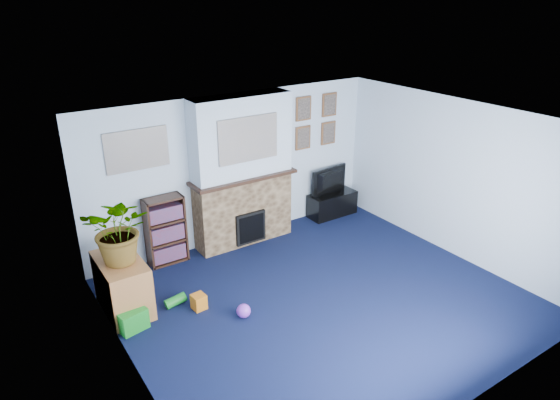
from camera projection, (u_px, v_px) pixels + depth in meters
floor at (321, 299)px, 6.68m from camera, size 5.00×4.50×0.01m
ceiling at (328, 124)px, 5.74m from camera, size 5.00×4.50×0.01m
wall_back at (236, 168)px, 7.93m from camera, size 5.00×0.04×2.40m
wall_front at (480, 307)px, 4.49m from camera, size 5.00×0.04×2.40m
wall_left at (126, 278)px, 4.93m from camera, size 0.04×4.50×2.40m
wall_right at (455, 179)px, 7.49m from camera, size 0.04×4.50×2.40m
chimney_breast at (242, 173)px, 7.78m from camera, size 1.72×0.50×2.40m
collage_main at (248, 139)px, 7.38m from camera, size 1.00×0.03×0.68m
collage_left at (137, 150)px, 6.89m from camera, size 0.90×0.03×0.58m
portrait_tl at (303, 109)px, 8.26m from camera, size 0.30×0.03×0.40m
portrait_tr at (329, 105)px, 8.55m from camera, size 0.30×0.03×0.40m
portrait_bl at (303, 138)px, 8.46m from camera, size 0.30×0.03×0.40m
portrait_br at (328, 133)px, 8.74m from camera, size 0.30×0.03×0.40m
tv_stand at (332, 203)px, 9.08m from camera, size 0.90×0.38×0.43m
television at (332, 181)px, 8.93m from camera, size 0.81×0.19×0.46m
bookshelf at (166, 232)px, 7.42m from camera, size 0.58×0.28×1.05m
sideboard at (123, 286)px, 6.35m from camera, size 0.51×0.92×0.72m
potted_plant at (120, 229)px, 6.02m from camera, size 1.05×1.02×0.89m
mantel_clock at (245, 171)px, 7.74m from camera, size 0.09×0.06×0.13m
mantel_candle at (259, 168)px, 7.86m from camera, size 0.05×0.05×0.16m
mantel_teddy at (214, 178)px, 7.47m from camera, size 0.12×0.12×0.12m
mantel_can at (278, 165)px, 8.06m from camera, size 0.06×0.06×0.13m
green_crate at (132, 319)px, 6.06m from camera, size 0.38×0.33×0.27m
toy_ball at (244, 311)px, 6.29m from camera, size 0.18×0.18×0.18m
toy_block at (199, 301)px, 6.45m from camera, size 0.18×0.18×0.20m
toy_tube at (175, 301)px, 6.53m from camera, size 0.29×0.13×0.17m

